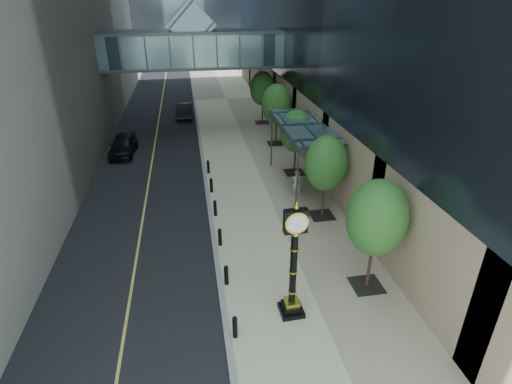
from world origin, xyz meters
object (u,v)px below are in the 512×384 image
at_px(street_clock, 293,269).
at_px(pedestrian, 297,183).
at_px(car_near, 123,145).
at_px(car_far, 185,110).

bearing_deg(street_clock, pedestrian, 72.15).
bearing_deg(car_near, pedestrian, -36.03).
bearing_deg(car_far, street_clock, 98.34).
height_order(street_clock, car_far, street_clock).
xyz_separation_m(pedestrian, car_far, (-6.96, 20.27, -0.16)).
relative_size(car_near, car_far, 0.98).
distance_m(car_near, car_far, 11.61).
bearing_deg(car_near, street_clock, -62.61).
bearing_deg(street_clock, car_near, 112.40).
xyz_separation_m(car_near, car_far, (5.16, 10.40, -0.01)).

